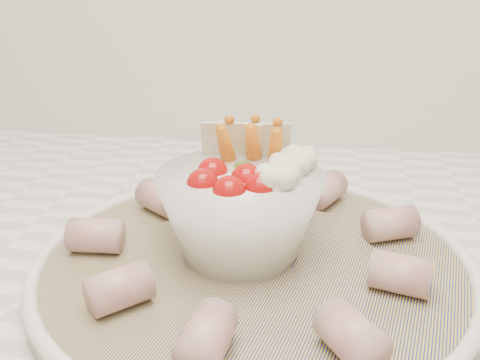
# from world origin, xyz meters

# --- Properties ---
(serving_platter) EXTENTS (0.44, 0.44, 0.02)m
(serving_platter) POSITION_xyz_m (-0.10, 1.39, 0.93)
(serving_platter) COLOR navy
(serving_platter) RESTS_ON kitchen_counter
(veggie_bowl) EXTENTS (0.14, 0.14, 0.11)m
(veggie_bowl) POSITION_xyz_m (-0.11, 1.40, 0.98)
(veggie_bowl) COLOR white
(veggie_bowl) RESTS_ON serving_platter
(cured_meat_rolls) EXTENTS (0.30, 0.30, 0.03)m
(cured_meat_rolls) POSITION_xyz_m (-0.10, 1.39, 0.95)
(cured_meat_rolls) COLOR #A94E4D
(cured_meat_rolls) RESTS_ON serving_platter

